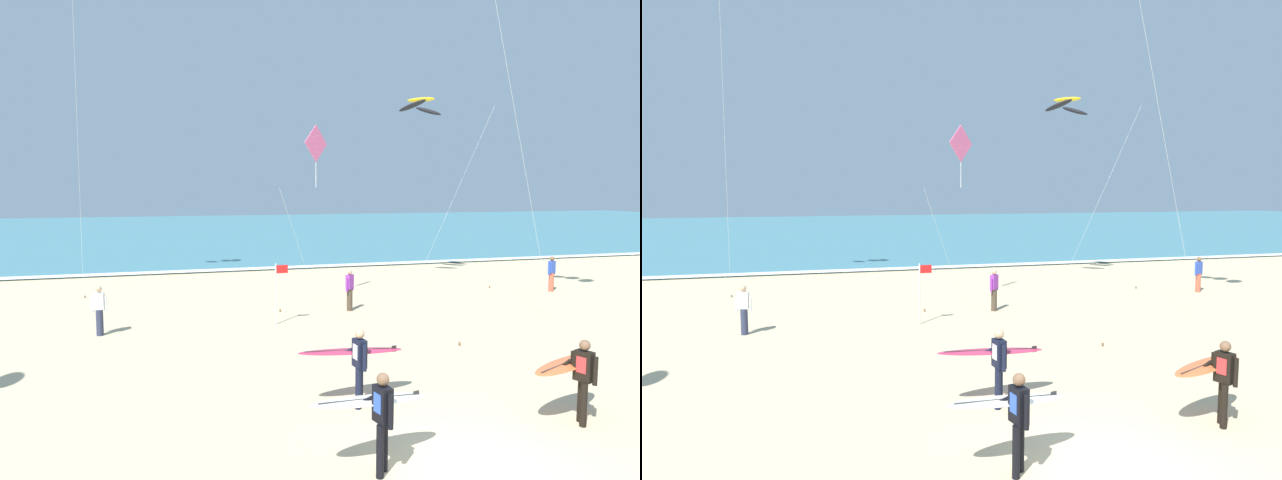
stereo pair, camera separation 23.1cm
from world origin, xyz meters
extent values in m
plane|color=#D1BA8E|center=(0.00, 0.00, 0.00)|extent=(160.00, 160.00, 0.00)
cube|color=teal|center=(0.00, 52.67, 0.04)|extent=(160.00, 60.00, 0.08)
cube|color=white|center=(0.00, 22.97, 0.09)|extent=(160.00, 0.95, 0.01)
cylinder|color=black|center=(-1.62, 0.24, 0.44)|extent=(0.13, 0.13, 0.88)
cylinder|color=black|center=(-1.48, 0.44, 0.44)|extent=(0.13, 0.13, 0.88)
cube|color=black|center=(-1.55, 0.34, 1.18)|extent=(0.27, 0.37, 0.60)
cube|color=blue|center=(-1.65, 0.32, 1.22)|extent=(0.05, 0.20, 0.32)
sphere|color=brown|center=(-1.55, 0.34, 1.60)|extent=(0.21, 0.21, 0.21)
cylinder|color=black|center=(-1.50, 0.11, 1.14)|extent=(0.09, 0.09, 0.56)
cylinder|color=black|center=(-1.60, 0.56, 1.29)|extent=(0.09, 0.09, 0.26)
cylinder|color=black|center=(-1.68, 0.64, 1.16)|extent=(0.26, 0.13, 0.14)
ellipsoid|color=white|center=(-1.62, 0.69, 1.12)|extent=(2.31, 0.96, 0.28)
cube|color=#333333|center=(-1.62, 0.69, 1.16)|extent=(1.94, 0.43, 0.19)
cube|color=#262628|center=(-0.70, 0.89, 1.05)|extent=(0.12, 0.04, 0.14)
cylinder|color=black|center=(-1.04, 2.95, 0.44)|extent=(0.13, 0.13, 0.88)
cylinder|color=black|center=(-0.94, 3.12, 0.44)|extent=(0.13, 0.13, 0.88)
cube|color=black|center=(-0.99, 3.04, 1.18)|extent=(0.25, 0.36, 0.60)
cube|color=white|center=(-1.10, 3.02, 1.22)|extent=(0.04, 0.20, 0.32)
sphere|color=tan|center=(-0.99, 3.04, 1.60)|extent=(0.21, 0.21, 0.21)
cylinder|color=black|center=(-0.96, 2.81, 1.14)|extent=(0.09, 0.09, 0.56)
cylinder|color=black|center=(-1.02, 3.26, 1.29)|extent=(0.09, 0.09, 0.26)
cylinder|color=black|center=(-1.10, 3.34, 1.16)|extent=(0.26, 0.11, 0.14)
ellipsoid|color=#D83359|center=(-1.04, 3.39, 1.12)|extent=(2.58, 0.84, 0.27)
cube|color=#333333|center=(-1.04, 3.39, 1.16)|extent=(2.21, 0.34, 0.18)
cube|color=#262628|center=(0.01, 3.54, 1.05)|extent=(0.12, 0.03, 0.14)
cylinder|color=black|center=(2.92, 0.97, 0.44)|extent=(0.13, 0.13, 0.88)
cylinder|color=black|center=(3.04, 1.18, 0.44)|extent=(0.13, 0.13, 0.88)
cube|color=black|center=(2.98, 1.07, 1.18)|extent=(0.30, 0.39, 0.60)
cube|color=red|center=(2.88, 1.04, 1.22)|extent=(0.08, 0.19, 0.32)
sphere|color=brown|center=(2.98, 1.07, 1.60)|extent=(0.21, 0.21, 0.21)
cylinder|color=black|center=(3.06, 0.86, 1.14)|extent=(0.09, 0.09, 0.56)
cylinder|color=black|center=(2.90, 1.29, 1.29)|extent=(0.09, 0.09, 0.26)
cylinder|color=black|center=(2.82, 1.35, 1.16)|extent=(0.26, 0.16, 0.14)
ellipsoid|color=orange|center=(2.86, 1.41, 1.12)|extent=(2.07, 1.20, 0.15)
cube|color=#333333|center=(2.86, 1.41, 1.16)|extent=(1.66, 0.62, 0.07)
cube|color=#262628|center=(3.65, 1.70, 1.05)|extent=(0.12, 0.05, 0.14)
ellipsoid|color=black|center=(7.82, 17.79, 8.47)|extent=(1.33, 1.35, 0.62)
ellipsoid|color=yellow|center=(7.03, 17.02, 8.89)|extent=(1.34, 1.35, 0.20)
ellipsoid|color=black|center=(6.24, 16.25, 8.47)|extent=(1.33, 1.35, 0.62)
cylinder|color=silver|center=(8.26, 15.76, 4.24)|extent=(2.47, 2.53, 8.28)
cylinder|color=brown|center=(9.49, 14.50, 0.05)|extent=(0.06, 0.06, 0.10)
cube|color=pink|center=(0.90, 13.71, 6.42)|extent=(1.17, 0.93, 1.46)
cylinder|color=white|center=(0.90, 13.71, 5.18)|extent=(0.02, 0.02, 1.04)
cylinder|color=silver|center=(0.01, 13.01, 2.38)|extent=(1.79, 1.42, 4.56)
cylinder|color=brown|center=(-0.87, 12.31, 0.05)|extent=(0.06, 0.06, 0.10)
cylinder|color=silver|center=(-8.55, 18.12, 6.85)|extent=(0.38, 2.19, 13.50)
cylinder|color=brown|center=(-8.36, 17.03, 0.05)|extent=(0.06, 0.06, 0.10)
cylinder|color=silver|center=(5.69, 7.43, 6.78)|extent=(4.59, 1.78, 13.36)
cylinder|color=brown|center=(3.40, 6.54, 0.05)|extent=(0.06, 0.06, 0.10)
cylinder|color=#D8593F|center=(11.71, 13.07, 0.42)|extent=(0.22, 0.22, 0.84)
cube|color=#3351B7|center=(11.71, 13.07, 1.11)|extent=(0.36, 0.27, 0.54)
sphere|color=brown|center=(11.71, 13.07, 1.49)|extent=(0.20, 0.20, 0.20)
cylinder|color=#3351B7|center=(11.51, 13.00, 1.01)|extent=(0.08, 0.08, 0.50)
cylinder|color=#3351B7|center=(11.91, 13.14, 1.01)|extent=(0.08, 0.08, 0.50)
cylinder|color=#2D334C|center=(-7.02, 10.56, 0.42)|extent=(0.22, 0.22, 0.84)
cube|color=white|center=(-7.02, 10.56, 1.11)|extent=(0.35, 0.24, 0.54)
sphere|color=tan|center=(-7.02, 10.56, 1.49)|extent=(0.20, 0.20, 0.20)
cylinder|color=white|center=(-7.23, 10.60, 1.01)|extent=(0.08, 0.08, 0.50)
cylinder|color=white|center=(-6.82, 10.52, 1.01)|extent=(0.08, 0.08, 0.50)
cylinder|color=#4C3D2D|center=(1.71, 11.79, 0.42)|extent=(0.22, 0.22, 0.84)
cube|color=purple|center=(1.71, 11.79, 1.11)|extent=(0.36, 0.34, 0.54)
sphere|color=tan|center=(1.71, 11.79, 1.49)|extent=(0.20, 0.20, 0.20)
cylinder|color=purple|center=(1.55, 11.66, 1.01)|extent=(0.08, 0.08, 0.50)
cylinder|color=purple|center=(1.87, 11.92, 1.01)|extent=(0.08, 0.08, 0.50)
cylinder|color=silver|center=(-1.37, 10.50, 1.05)|extent=(0.05, 0.05, 2.10)
cube|color=red|center=(-1.15, 10.50, 1.90)|extent=(0.40, 0.02, 0.28)
camera|label=1|loc=(-4.79, -7.63, 4.68)|focal=30.71mm
camera|label=2|loc=(-4.57, -7.69, 4.68)|focal=30.71mm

